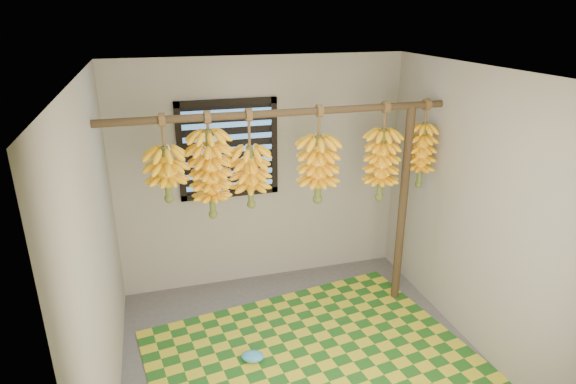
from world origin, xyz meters
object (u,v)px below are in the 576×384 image
object	(u,v)px
plastic_bag	(253,356)
woven_mat	(316,363)
support_post	(402,208)
banana_bunch_e	(382,165)
banana_bunch_c	(250,177)
banana_bunch_a	(167,174)
banana_bunch_d	(318,169)
banana_bunch_b	(211,174)
banana_bunch_f	(422,155)

from	to	relation	value
plastic_bag	woven_mat	bearing A→B (deg)	-19.66
support_post	banana_bunch_e	distance (m)	0.53
woven_mat	banana_bunch_c	size ratio (longest dim) A/B	3.10
plastic_bag	banana_bunch_c	distance (m)	1.53
support_post	banana_bunch_a	world-z (taller)	banana_bunch_a
banana_bunch_c	banana_bunch_e	bearing A→B (deg)	0.00
banana_bunch_c	banana_bunch_e	world-z (taller)	same
plastic_bag	banana_bunch_c	world-z (taller)	banana_bunch_c
plastic_bag	banana_bunch_e	distance (m)	2.05
banana_bunch_e	banana_bunch_d	bearing A→B (deg)	180.00
support_post	banana_bunch_b	xyz separation A→B (m)	(-1.83, 0.00, 0.52)
banana_bunch_a	banana_bunch_e	xyz separation A→B (m)	(1.92, 0.00, -0.09)
banana_bunch_c	banana_bunch_d	world-z (taller)	same
plastic_bag	banana_bunch_a	world-z (taller)	banana_bunch_a
support_post	banana_bunch_d	world-z (taller)	banana_bunch_d
banana_bunch_a	banana_bunch_f	xyz separation A→B (m)	(2.33, 0.00, -0.03)
woven_mat	banana_bunch_e	bearing A→B (deg)	40.45
banana_bunch_b	banana_bunch_d	distance (m)	0.95
banana_bunch_e	banana_bunch_c	bearing A→B (deg)	180.00
woven_mat	banana_bunch_a	xyz separation A→B (m)	(-1.06, 0.74, 1.55)
banana_bunch_d	woven_mat	bearing A→B (deg)	-108.38
banana_bunch_a	banana_bunch_d	size ratio (longest dim) A/B	0.83
plastic_bag	banana_bunch_f	xyz separation A→B (m)	(1.78, 0.56, 1.47)
support_post	banana_bunch_d	distance (m)	1.00
banana_bunch_b	banana_bunch_f	bearing A→B (deg)	0.00
support_post	banana_bunch_f	bearing A→B (deg)	0.00
banana_bunch_a	banana_bunch_c	world-z (taller)	same
banana_bunch_a	banana_bunch_c	size ratio (longest dim) A/B	0.85
banana_bunch_d	banana_bunch_b	bearing A→B (deg)	180.00
support_post	banana_bunch_a	size ratio (longest dim) A/B	2.75
woven_mat	banana_bunch_b	size ratio (longest dim) A/B	2.91
banana_bunch_b	banana_bunch_c	bearing A→B (deg)	0.00
banana_bunch_c	banana_bunch_f	distance (m)	1.64
banana_bunch_a	woven_mat	bearing A→B (deg)	-34.93
support_post	banana_bunch_a	bearing A→B (deg)	-180.00
banana_bunch_a	banana_bunch_b	bearing A→B (deg)	0.00
support_post	banana_bunch_b	distance (m)	1.90
woven_mat	banana_bunch_d	world-z (taller)	banana_bunch_d
banana_bunch_d	banana_bunch_f	size ratio (longest dim) A/B	1.05
support_post	banana_bunch_d	size ratio (longest dim) A/B	2.28
woven_mat	banana_bunch_b	world-z (taller)	banana_bunch_b
woven_mat	banana_bunch_a	distance (m)	2.02
woven_mat	banana_bunch_f	xyz separation A→B (m)	(1.27, 0.74, 1.52)
banana_bunch_a	banana_bunch_b	distance (m)	0.35
support_post	banana_bunch_d	xyz separation A→B (m)	(-0.88, 0.00, 0.48)
banana_bunch_d	plastic_bag	bearing A→B (deg)	-143.42
banana_bunch_c	banana_bunch_d	size ratio (longest dim) A/B	0.98
banana_bunch_a	banana_bunch_b	size ratio (longest dim) A/B	0.80
banana_bunch_e	banana_bunch_f	world-z (taller)	same
banana_bunch_c	banana_bunch_e	size ratio (longest dim) A/B	0.93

